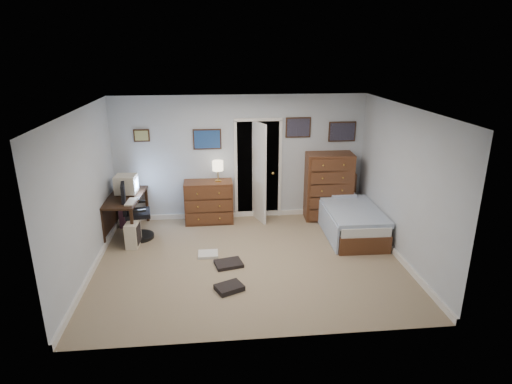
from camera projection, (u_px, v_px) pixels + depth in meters
floor at (249, 261)px, 7.08m from camera, size 5.00×4.00×0.02m
computer_desk at (121, 205)px, 7.94m from camera, size 0.68×1.33×0.75m
crt_monitor at (126, 184)px, 7.98m from camera, size 0.41×0.38×0.36m
keyboard at (131, 202)px, 7.58m from camera, size 0.18×0.41×0.02m
pc_tower at (133, 234)px, 7.56m from camera, size 0.23×0.43×0.45m
office_chair at (135, 218)px, 7.79m from camera, size 0.59×0.59×1.06m
media_stack at (123, 207)px, 8.28m from camera, size 0.18×0.18×0.85m
low_dresser at (209, 202)px, 8.55m from camera, size 0.96×0.49×0.85m
table_lamp at (218, 166)px, 8.34m from camera, size 0.21×0.21×0.41m
doorway at (256, 166)px, 8.93m from camera, size 0.96×1.12×2.05m
tall_dresser at (328, 186)px, 8.67m from camera, size 0.96×0.60×1.36m
headboard_bookcase at (330, 194)px, 8.85m from camera, size 1.01×0.29×0.91m
bed at (350, 220)px, 8.03m from camera, size 1.00×1.82×0.59m
wall_posters at (269, 133)px, 8.43m from camera, size 4.38×0.04×0.60m
floor_clutter at (224, 270)px, 6.72m from camera, size 0.75×1.48×0.08m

